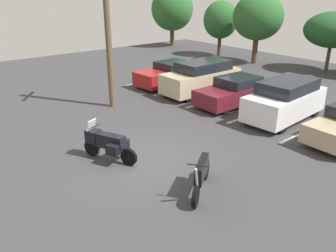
{
  "coord_description": "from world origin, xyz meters",
  "views": [
    {
      "loc": [
        9.09,
        -6.3,
        5.83
      ],
      "look_at": [
        -0.13,
        1.28,
        0.95
      ],
      "focal_mm": 36.46,
      "sensor_mm": 36.0,
      "label": 1
    }
  ],
  "objects": [
    {
      "name": "car_white",
      "position": [
        0.86,
        7.54,
        0.95
      ],
      "size": [
        2.15,
        4.58,
        1.88
      ],
      "color": "white",
      "rests_on": "ground"
    },
    {
      "name": "parking_stripes",
      "position": [
        -1.86,
        7.54,
        0.0
      ],
      "size": [
        14.2,
        4.95,
        0.01
      ],
      "color": "silver",
      "rests_on": "ground"
    },
    {
      "name": "car_maroon",
      "position": [
        -2.1,
        7.56,
        0.7
      ],
      "size": [
        1.88,
        4.69,
        1.46
      ],
      "color": "maroon",
      "rests_on": "ground"
    },
    {
      "name": "ground",
      "position": [
        0.0,
        0.0,
        -0.05
      ],
      "size": [
        44.0,
        44.0,
        0.1
      ],
      "primitive_type": "cube",
      "color": "#38383A"
    },
    {
      "name": "tree_far_left",
      "position": [
        -12.19,
        17.21,
        3.14
      ],
      "size": [
        3.03,
        3.03,
        4.78
      ],
      "color": "#4C3823",
      "rests_on": "ground"
    },
    {
      "name": "motorcycle_second",
      "position": [
        2.82,
        0.16,
        0.6
      ],
      "size": [
        1.37,
        1.93,
        1.28
      ],
      "color": "black",
      "rests_on": "ground"
    },
    {
      "name": "tree_center",
      "position": [
        -2.86,
        18.83,
        2.98
      ],
      "size": [
        4.04,
        4.04,
        4.25
      ],
      "color": "#4C3823",
      "rests_on": "ground"
    },
    {
      "name": "motorcycle_touring",
      "position": [
        -0.82,
        -0.97,
        0.67
      ],
      "size": [
        2.13,
        1.19,
        1.43
      ],
      "color": "black",
      "rests_on": "ground"
    },
    {
      "name": "tree_center_left",
      "position": [
        -8.05,
        16.94,
        3.65
      ],
      "size": [
        3.94,
        3.94,
        5.47
      ],
      "color": "#4C3823",
      "rests_on": "ground"
    },
    {
      "name": "utility_pole",
      "position": [
        -5.93,
        2.27,
        3.81
      ],
      "size": [
        1.51,
        1.18,
        7.4
      ],
      "color": "brown",
      "rests_on": "ground"
    },
    {
      "name": "car_red",
      "position": [
        -7.32,
        7.38,
        0.7
      ],
      "size": [
        2.12,
        4.62,
        1.45
      ],
      "color": "maroon",
      "rests_on": "ground"
    },
    {
      "name": "tree_left",
      "position": [
        -19.18,
        17.49,
        3.73
      ],
      "size": [
        4.28,
        4.28,
        5.92
      ],
      "color": "#4C3823",
      "rests_on": "ground"
    },
    {
      "name": "car_champagne",
      "position": [
        -4.68,
        7.55,
        0.95
      ],
      "size": [
        1.94,
        4.86,
        1.89
      ],
      "color": "#C1B289",
      "rests_on": "ground"
    }
  ]
}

